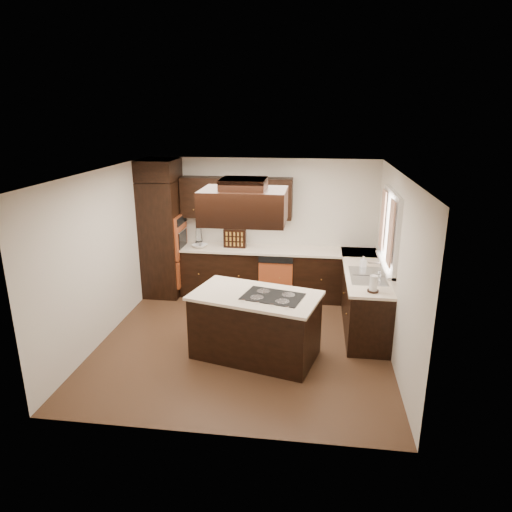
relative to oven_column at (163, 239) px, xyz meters
name	(u,v)px	position (x,y,z in m)	size (l,w,h in m)	color
floor	(244,341)	(1.78, -1.71, -1.07)	(4.20, 4.20, 0.02)	brown
ceiling	(243,172)	(1.78, -1.71, 1.45)	(4.20, 4.20, 0.02)	silver
wall_back	(261,226)	(1.78, 0.40, 0.19)	(4.20, 0.02, 2.50)	beige
wall_front	(209,328)	(1.78, -3.81, 0.19)	(4.20, 0.02, 2.50)	beige
wall_left	(102,256)	(-0.33, -1.71, 0.19)	(0.02, 4.20, 2.50)	beige
wall_right	(397,268)	(3.88, -1.71, 0.19)	(0.02, 4.20, 2.50)	beige
oven_column	(163,239)	(0.00, 0.00, 0.00)	(0.65, 0.75, 2.12)	black
wall_oven_face	(181,236)	(0.35, 0.00, 0.06)	(0.05, 0.62, 0.78)	#B54E25
base_cabinets_back	(261,273)	(1.81, 0.09, -0.62)	(2.93, 0.60, 0.88)	black
base_cabinets_right	(363,297)	(3.58, -0.80, -0.62)	(0.60, 2.40, 0.88)	black
countertop_back	(261,250)	(1.81, 0.08, -0.16)	(2.93, 0.63, 0.04)	beige
countertop_right	(364,270)	(3.56, -0.80, -0.16)	(0.63, 2.40, 0.04)	beige
upper_cabinets	(236,198)	(1.34, 0.23, 0.75)	(2.00, 0.34, 0.72)	black
dishwasher_front	(275,282)	(2.10, -0.20, -0.66)	(0.60, 0.05, 0.72)	#B54E25
window_frame	(390,229)	(3.85, -1.16, 0.59)	(0.06, 1.32, 1.12)	silver
window_pane	(392,230)	(3.87, -1.16, 0.59)	(0.00, 1.20, 1.00)	white
curtain_left	(391,233)	(3.79, -1.57, 0.64)	(0.02, 0.34, 0.90)	beige
curtain_right	(383,220)	(3.79, -0.74, 0.64)	(0.02, 0.34, 0.90)	beige
sink_rim	(368,276)	(3.58, -1.16, -0.14)	(0.52, 0.84, 0.01)	silver
island	(255,326)	(2.00, -2.09, -0.62)	(1.64, 0.90, 0.88)	black
island_top	(255,296)	(2.00, -2.09, -0.16)	(1.70, 0.96, 0.04)	beige
cooktop	(273,296)	(2.24, -2.15, -0.13)	(0.78, 0.52, 0.01)	black
range_hood	(244,206)	(1.88, -2.25, 1.10)	(1.05, 0.72, 0.42)	black
hood_duct	(244,184)	(1.88, -2.25, 1.38)	(0.55, 0.50, 0.13)	black
blender_base	(199,244)	(0.67, 0.04, -0.09)	(0.15, 0.15, 0.10)	silver
blender_pitcher	(199,235)	(0.67, 0.04, 0.09)	(0.13, 0.13, 0.26)	silver
spice_rack	(235,239)	(1.33, 0.09, 0.03)	(0.40, 0.10, 0.34)	black
mixing_bowl	(200,246)	(0.70, -0.01, -0.11)	(0.27, 0.27, 0.07)	silver
soap_bottle	(363,262)	(3.54, -0.73, -0.05)	(0.08, 0.08, 0.18)	silver
paper_towel	(373,284)	(3.58, -1.79, -0.02)	(0.11, 0.11, 0.24)	silver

